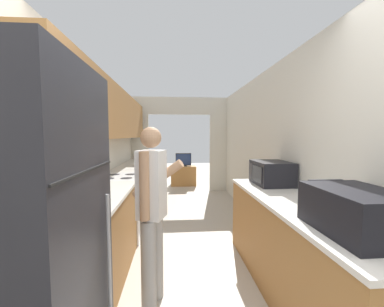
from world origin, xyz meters
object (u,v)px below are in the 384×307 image
object	(u,v)px
television	(183,160)
range_oven	(121,206)
microwave	(271,173)
tv_cabinet	(183,176)
person	(152,212)
suitcase	(357,211)
refrigerator	(20,253)

from	to	relation	value
television	range_oven	bearing A→B (deg)	-107.38
range_oven	television	bearing A→B (deg)	72.62
microwave	tv_cabinet	bearing A→B (deg)	102.13
person	suitcase	bearing A→B (deg)	-100.46
tv_cabinet	suitcase	bearing A→B (deg)	-81.69
refrigerator	range_oven	distance (m)	2.38
range_oven	tv_cabinet	xyz separation A→B (m)	(1.08, 3.51, -0.16)
refrigerator	suitcase	xyz separation A→B (m)	(1.88, 0.15, 0.11)
suitcase	tv_cabinet	bearing A→B (deg)	98.31
suitcase	person	bearing A→B (deg)	152.16
refrigerator	microwave	size ratio (longest dim) A/B	3.52
range_oven	suitcase	size ratio (longest dim) A/B	1.68
suitcase	television	bearing A→B (deg)	98.37
television	microwave	bearing A→B (deg)	-77.75
person	tv_cabinet	distance (m)	5.04
refrigerator	person	xyz separation A→B (m)	(0.57, 0.85, -0.09)
person	microwave	xyz separation A→B (m)	(1.39, 0.76, 0.20)
refrigerator	suitcase	bearing A→B (deg)	4.63
range_oven	tv_cabinet	world-z (taller)	range_oven
microwave	television	world-z (taller)	microwave
tv_cabinet	television	world-z (taller)	television
range_oven	microwave	xyz separation A→B (m)	(1.99, -0.73, 0.58)
television	person	bearing A→B (deg)	-95.58
range_oven	suitcase	distance (m)	2.96
range_oven	microwave	size ratio (longest dim) A/B	1.97
person	tv_cabinet	world-z (taller)	person
range_oven	suitcase	bearing A→B (deg)	-48.67
microwave	tv_cabinet	size ratio (longest dim) A/B	0.70
refrigerator	microwave	bearing A→B (deg)	39.30
range_oven	television	distance (m)	3.65
person	television	world-z (taller)	person
person	television	size ratio (longest dim) A/B	3.39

